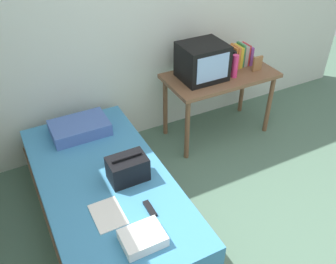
# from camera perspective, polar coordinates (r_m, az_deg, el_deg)

# --- Properties ---
(ground_plane) EXTENTS (8.00, 8.00, 0.00)m
(ground_plane) POSITION_cam_1_polar(r_m,az_deg,el_deg) (3.20, 15.63, -17.11)
(ground_plane) COLOR #4C6B56
(wall_back) EXTENTS (5.20, 0.10, 2.60)m
(wall_back) POSITION_cam_1_polar(r_m,az_deg,el_deg) (3.79, -1.54, 17.78)
(wall_back) COLOR silver
(wall_back) RESTS_ON ground
(bed) EXTENTS (1.00, 2.00, 0.49)m
(bed) POSITION_cam_1_polar(r_m,az_deg,el_deg) (3.13, -9.34, -10.51)
(bed) COLOR brown
(bed) RESTS_ON ground
(desk) EXTENTS (1.16, 0.60, 0.74)m
(desk) POSITION_cam_1_polar(r_m,az_deg,el_deg) (3.93, 8.01, 7.67)
(desk) COLOR brown
(desk) RESTS_ON ground
(tv) EXTENTS (0.44, 0.39, 0.36)m
(tv) POSITION_cam_1_polar(r_m,az_deg,el_deg) (3.71, 5.33, 10.82)
(tv) COLOR black
(tv) RESTS_ON desk
(water_bottle) EXTENTS (0.06, 0.06, 0.24)m
(water_bottle) POSITION_cam_1_polar(r_m,az_deg,el_deg) (3.80, 10.31, 10.00)
(water_bottle) COLOR #E53372
(water_bottle) RESTS_ON desk
(book_row) EXTENTS (0.25, 0.16, 0.25)m
(book_row) POSITION_cam_1_polar(r_m,az_deg,el_deg) (4.06, 11.01, 11.55)
(book_row) COLOR black
(book_row) RESTS_ON desk
(picture_frame) EXTENTS (0.11, 0.02, 0.16)m
(picture_frame) POSITION_cam_1_polar(r_m,az_deg,el_deg) (4.00, 13.69, 10.25)
(picture_frame) COLOR olive
(picture_frame) RESTS_ON desk
(pillow) EXTENTS (0.51, 0.34, 0.12)m
(pillow) POSITION_cam_1_polar(r_m,az_deg,el_deg) (3.44, -13.51, 0.64)
(pillow) COLOR #4766AD
(pillow) RESTS_ON bed
(handbag) EXTENTS (0.30, 0.20, 0.22)m
(handbag) POSITION_cam_1_polar(r_m,az_deg,el_deg) (2.87, -6.27, -5.66)
(handbag) COLOR black
(handbag) RESTS_ON bed
(magazine) EXTENTS (0.21, 0.29, 0.01)m
(magazine) POSITION_cam_1_polar(r_m,az_deg,el_deg) (2.69, -9.30, -12.50)
(magazine) COLOR white
(magazine) RESTS_ON bed
(remote_dark) EXTENTS (0.04, 0.16, 0.02)m
(remote_dark) POSITION_cam_1_polar(r_m,az_deg,el_deg) (2.69, -2.84, -11.78)
(remote_dark) COLOR black
(remote_dark) RESTS_ON bed
(folded_towel) EXTENTS (0.28, 0.22, 0.08)m
(folded_towel) POSITION_cam_1_polar(r_m,az_deg,el_deg) (2.49, -3.95, -16.05)
(folded_towel) COLOR white
(folded_towel) RESTS_ON bed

